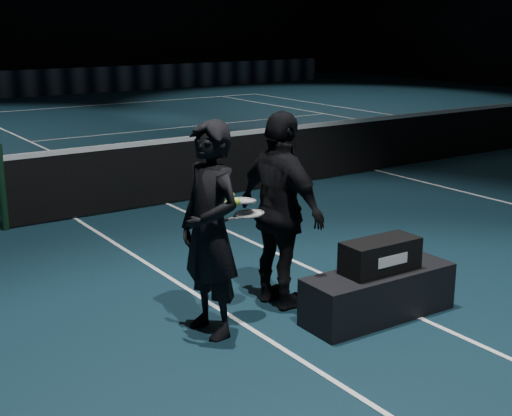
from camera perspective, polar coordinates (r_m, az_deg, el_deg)
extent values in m
plane|color=black|center=(12.70, 9.59, 2.97)|extent=(36.00, 36.00, 0.00)
cylinder|color=black|center=(9.44, -19.68, 1.56)|extent=(0.10, 0.10, 1.10)
cube|color=black|center=(12.62, 9.68, 4.97)|extent=(12.80, 0.02, 0.86)
cube|color=white|center=(12.55, 9.77, 7.06)|extent=(12.80, 0.03, 0.07)
cube|color=black|center=(26.01, -14.93, 9.76)|extent=(22.00, 0.15, 0.90)
cube|color=black|center=(6.49, 9.77, -6.79)|extent=(1.45, 0.51, 0.43)
cube|color=black|center=(6.37, 9.91, -3.77)|extent=(0.73, 0.32, 0.29)
cube|color=white|center=(6.26, 10.91, -4.14)|extent=(0.34, 0.01, 0.10)
imported|color=black|center=(5.88, -3.69, -1.78)|extent=(0.50, 0.70, 1.82)
imported|color=black|center=(6.44, 2.02, -0.25)|extent=(0.53, 1.10, 1.82)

